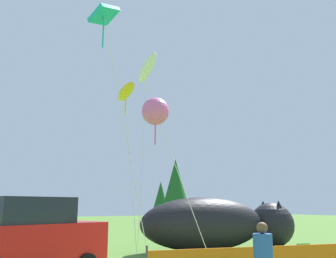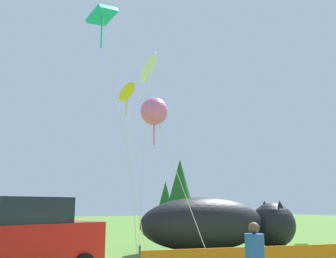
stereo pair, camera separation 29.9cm
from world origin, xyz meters
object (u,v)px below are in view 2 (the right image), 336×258
at_px(parked_car, 30,238).
at_px(folding_chair, 300,255).
at_px(inflatable_cat, 219,226).
at_px(kite_pink_octopus, 154,112).
at_px(kite_white_ghost, 148,69).
at_px(kite_teal_diamond, 103,20).
at_px(kite_yellow_hero, 127,93).

xyz_separation_m(parked_car, folding_chair, (7.48, -2.93, -0.58)).
height_order(inflatable_cat, kite_pink_octopus, kite_pink_octopus).
bearing_deg(folding_chair, kite_white_ghost, 22.94).
bearing_deg(kite_teal_diamond, inflatable_cat, 17.92).
bearing_deg(kite_yellow_hero, folding_chair, -77.26).
xyz_separation_m(folding_chair, kite_white_ghost, (-0.97, 9.27, 8.97)).
bearing_deg(inflatable_cat, kite_white_ghost, 126.29).
bearing_deg(kite_white_ghost, kite_yellow_hero, 171.50).
height_order(kite_white_ghost, kite_pink_octopus, kite_white_ghost).
xyz_separation_m(folding_chair, kite_yellow_hero, (-2.13, 9.44, 7.45)).
relative_size(kite_teal_diamond, kite_pink_octopus, 1.52).
height_order(parked_car, kite_white_ghost, kite_white_ghost).
relative_size(folding_chair, inflatable_cat, 0.11).
height_order(kite_teal_diamond, kite_yellow_hero, kite_teal_diamond).
relative_size(parked_car, kite_white_ghost, 0.43).
height_order(parked_car, inflatable_cat, inflatable_cat).
distance_m(folding_chair, kite_pink_octopus, 7.07).
xyz_separation_m(folding_chair, kite_teal_diamond, (-5.35, 3.69, 8.21)).
bearing_deg(inflatable_cat, parked_car, -155.25).
xyz_separation_m(inflatable_cat, kite_pink_octopus, (-4.18, -1.89, 4.44)).
bearing_deg(kite_yellow_hero, inflatable_cat, -49.20).
relative_size(parked_car, folding_chair, 5.08).
distance_m(kite_teal_diamond, kite_pink_octopus, 3.89).
height_order(folding_chair, inflatable_cat, inflatable_cat).
height_order(kite_yellow_hero, kite_pink_octopus, kite_yellow_hero).
xyz_separation_m(kite_yellow_hero, kite_pink_octopus, (-1.00, -5.58, -2.43)).
distance_m(inflatable_cat, kite_pink_octopus, 6.39).
relative_size(parked_car, kite_pink_octopus, 0.71).
xyz_separation_m(kite_white_ghost, kite_yellow_hero, (-1.17, 0.17, -1.51)).
height_order(kite_teal_diamond, kite_pink_octopus, kite_teal_diamond).
bearing_deg(kite_white_ghost, kite_pink_octopus, -111.82).
distance_m(kite_white_ghost, kite_yellow_hero, 1.92).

